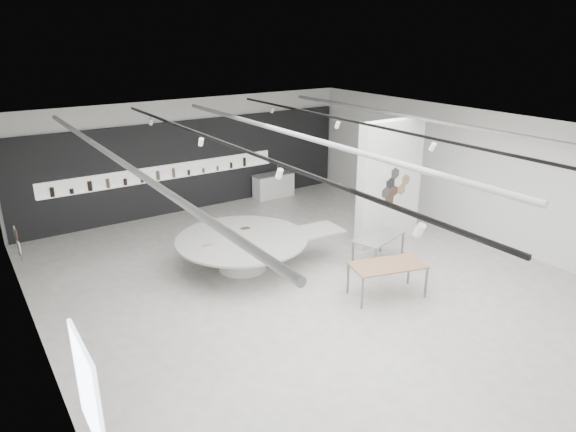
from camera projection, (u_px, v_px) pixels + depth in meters
room at (309, 206)px, 11.95m from camera, size 12.02×14.02×3.82m
back_wall_display at (190, 166)px, 17.55m from camera, size 11.80×0.27×3.10m
partition_column at (389, 183)px, 14.71m from camera, size 2.20×0.38×3.60m
display_island at (245, 248)px, 13.37m from camera, size 4.47×3.62×0.88m
sample_table_wood at (388, 267)px, 11.91m from camera, size 1.89×1.30×0.81m
sample_table_stone at (379, 238)px, 13.61m from camera, size 1.67×1.14×0.78m
kitchen_counter at (273, 185)px, 19.23m from camera, size 1.56×0.62×1.22m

